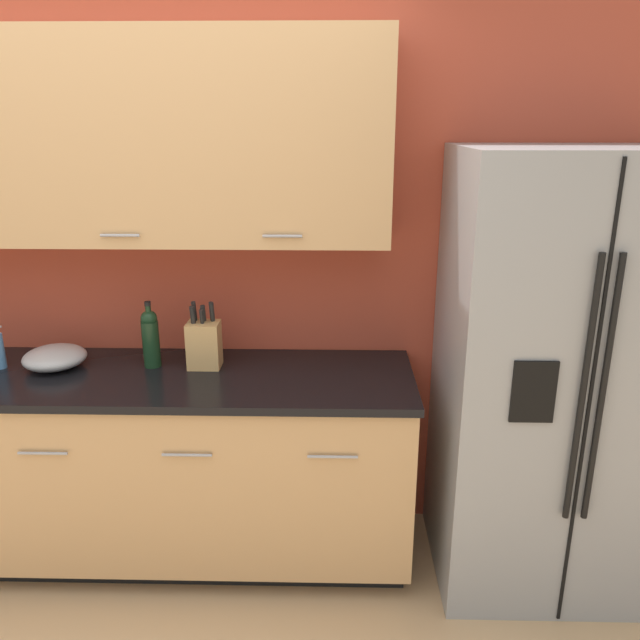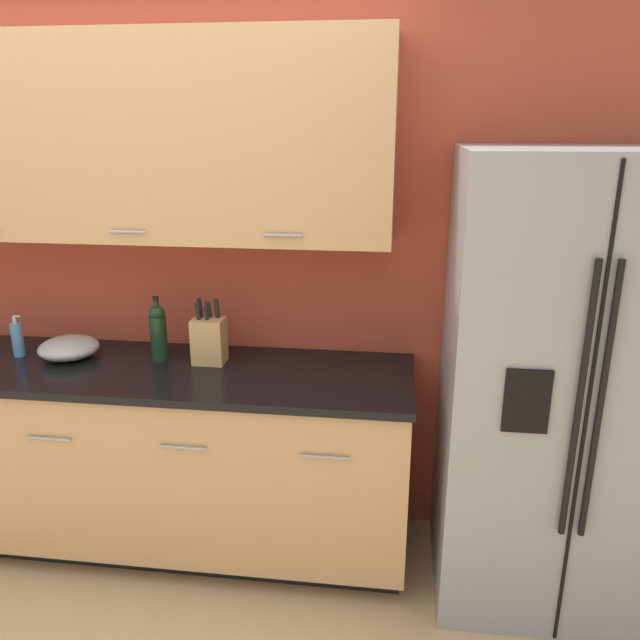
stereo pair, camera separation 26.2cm
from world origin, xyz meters
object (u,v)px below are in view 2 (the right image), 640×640
wine_bottle (158,331)px  mixing_bowl (69,348)px  refrigerator (560,387)px  soap_dispenser (17,339)px  knife_block (209,339)px

wine_bottle → mixing_bowl: (-0.43, -0.03, -0.09)m
refrigerator → wine_bottle: refrigerator is taller
soap_dispenser → mixing_bowl: soap_dispenser is taller
soap_dispenser → mixing_bowl: bearing=2.5°
soap_dispenser → refrigerator: bearing=-2.3°
knife_block → wine_bottle: (-0.24, 0.00, 0.03)m
refrigerator → mixing_bowl: (-2.17, 0.11, 0.03)m
soap_dispenser → mixing_bowl: 0.25m
soap_dispenser → mixing_bowl: (0.24, 0.01, -0.03)m
refrigerator → wine_bottle: 1.75m
wine_bottle → soap_dispenser: size_ratio=1.52×
refrigerator → knife_block: refrigerator is taller
knife_block → soap_dispenser: bearing=-177.7°
mixing_bowl → knife_block: bearing=2.2°
soap_dispenser → knife_block: bearing=2.3°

